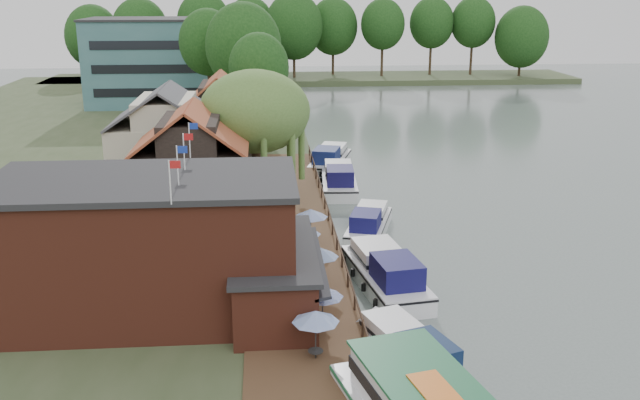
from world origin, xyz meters
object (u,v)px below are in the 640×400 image
object	(u,v)px
cottage_a	(192,165)
umbrella_2	(303,284)
willow	(255,136)
umbrella_5	(311,226)
umbrella_3	(320,267)
umbrella_4	(303,244)
hotel_block	(178,61)
cruiser_1	(385,268)
pub	(186,245)
cottage_c	(220,118)
cruiser_3	(339,176)
cottage_b	(167,137)
cruiser_4	(330,156)
umbrella_0	(316,335)
cruiser_2	(369,220)
cruiser_0	(407,346)
umbrella_1	(322,309)

from	to	relation	value
cottage_a	umbrella_2	bearing A→B (deg)	-65.01
willow	umbrella_5	world-z (taller)	willow
cottage_a	umbrella_3	size ratio (longest dim) A/B	3.62
cottage_a	umbrella_4	distance (m)	12.01
hotel_block	cruiser_1	size ratio (longest dim) A/B	2.41
pub	cottage_c	size ratio (longest dim) A/B	2.35
umbrella_3	cruiser_1	size ratio (longest dim) A/B	0.23
cottage_c	cruiser_3	distance (m)	13.96
cottage_b	hotel_block	bearing A→B (deg)	94.97
umbrella_2	cruiser_4	world-z (taller)	umbrella_2
cruiser_4	umbrella_3	bearing A→B (deg)	-80.32
umbrella_0	umbrella_2	xyz separation A→B (m)	(-0.21, 5.75, 0.00)
pub	cruiser_1	xyz separation A→B (m)	(11.23, 4.24, -3.36)
umbrella_5	cruiser_3	distance (m)	17.10
pub	cottage_b	bearing A→B (deg)	99.09
cottage_c	cruiser_2	distance (m)	23.42
cruiser_4	willow	bearing A→B (deg)	-101.21
cottage_a	cottage_b	distance (m)	10.44
umbrella_0	cruiser_0	distance (m)	4.63
cottage_b	umbrella_1	bearing A→B (deg)	-69.05
hotel_block	willow	xyz separation A→B (m)	(11.50, -51.00, -0.94)
cottage_c	umbrella_3	bearing A→B (deg)	-77.36
hotel_block	cruiser_3	world-z (taller)	hotel_block
cottage_c	cottage_b	bearing A→B (deg)	-113.96
umbrella_4	umbrella_2	bearing A→B (deg)	-92.94
umbrella_4	umbrella_5	size ratio (longest dim) A/B	1.00
pub	cruiser_4	xyz separation A→B (m)	(10.70, 33.98, -3.42)
umbrella_1	cruiser_3	bearing A→B (deg)	82.32
cottage_b	umbrella_3	distance (m)	25.60
umbrella_5	cruiser_2	size ratio (longest dim) A/B	0.27
willow	umbrella_3	xyz separation A→B (m)	(3.64, -17.85, -3.93)
umbrella_5	cruiser_1	world-z (taller)	umbrella_5
cottage_a	cruiser_4	distance (m)	22.66
umbrella_0	umbrella_4	world-z (taller)	same
willow	cruiser_2	size ratio (longest dim) A/B	1.17
umbrella_1	cruiser_2	size ratio (longest dim) A/B	0.27
cottage_c	umbrella_1	bearing A→B (deg)	-79.64
umbrella_2	cruiser_3	xyz separation A→B (m)	(4.70, 26.20, -1.04)
pub	umbrella_5	xyz separation A→B (m)	(7.10, 9.39, -2.36)
cruiser_0	umbrella_0	bearing A→B (deg)	170.70
cottage_a	cruiser_4	size ratio (longest dim) A/B	0.85
cottage_b	cruiser_4	world-z (taller)	cottage_b
pub	cottage_b	xyz separation A→B (m)	(-4.00, 25.00, 0.60)
hotel_block	cruiser_4	xyz separation A→B (m)	(18.70, -37.02, -5.92)
cruiser_4	umbrella_1	bearing A→B (deg)	-79.92
cruiser_2	cruiser_3	distance (m)	11.96
umbrella_0	umbrella_1	size ratio (longest dim) A/B	1.00
hotel_block	cruiser_2	size ratio (longest dim) A/B	2.84
cruiser_4	umbrella_0	bearing A→B (deg)	-80.28
umbrella_3	umbrella_4	distance (m)	3.93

